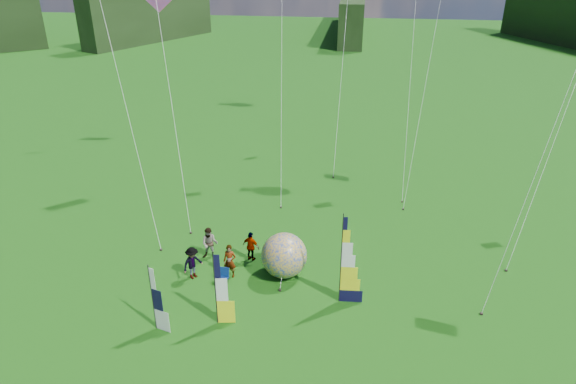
# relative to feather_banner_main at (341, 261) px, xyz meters

# --- Properties ---
(ground) EXTENTS (220.00, 220.00, 0.00)m
(ground) POSITION_rel_feather_banner_main_xyz_m (-1.60, -3.43, -2.35)
(ground) COLOR #226D11
(ground) RESTS_ON ground
(treeline_ring) EXTENTS (210.00, 210.00, 8.00)m
(treeline_ring) POSITION_rel_feather_banner_main_xyz_m (-1.60, -3.43, 1.65)
(treeline_ring) COLOR #213818
(treeline_ring) RESTS_ON ground
(feather_banner_main) EXTENTS (1.28, 0.17, 4.70)m
(feather_banner_main) POSITION_rel_feather_banner_main_xyz_m (0.00, 0.00, 0.00)
(feather_banner_main) COLOR black
(feather_banner_main) RESTS_ON ground
(side_banner_left) EXTENTS (1.03, 0.25, 3.73)m
(side_banner_left) POSITION_rel_feather_banner_main_xyz_m (-5.46, -2.37, -0.49)
(side_banner_left) COLOR yellow
(side_banner_left) RESTS_ON ground
(side_banner_far) EXTENTS (0.97, 0.38, 3.31)m
(side_banner_far) POSITION_rel_feather_banner_main_xyz_m (-8.13, -3.11, -0.70)
(side_banner_far) COLOR white
(side_banner_far) RESTS_ON ground
(bol_inflatable) EXTENTS (3.04, 3.04, 2.39)m
(bol_inflatable) POSITION_rel_feather_banner_main_xyz_m (-2.98, 1.84, -1.15)
(bol_inflatable) COLOR navy
(bol_inflatable) RESTS_ON ground
(spectator_a) EXTENTS (0.71, 0.49, 1.86)m
(spectator_a) POSITION_rel_feather_banner_main_xyz_m (-5.76, 1.32, -1.42)
(spectator_a) COLOR #66594C
(spectator_a) RESTS_ON ground
(spectator_b) EXTENTS (0.93, 0.48, 1.87)m
(spectator_b) POSITION_rel_feather_banner_main_xyz_m (-7.27, 2.85, -1.41)
(spectator_b) COLOR #66594C
(spectator_b) RESTS_ON ground
(spectator_c) EXTENTS (1.02, 1.21, 1.81)m
(spectator_c) POSITION_rel_feather_banner_main_xyz_m (-7.64, 0.92, -1.45)
(spectator_c) COLOR #66594C
(spectator_c) RESTS_ON ground
(spectator_d) EXTENTS (1.10, 0.74, 1.74)m
(spectator_d) POSITION_rel_feather_banner_main_xyz_m (-4.97, 2.97, -1.48)
(spectator_d) COLOR #66594C
(spectator_d) RESTS_ON ground
(camp_chair) EXTENTS (0.58, 0.58, 0.92)m
(camp_chair) POSITION_rel_feather_banner_main_xyz_m (-5.93, 0.51, -1.89)
(camp_chair) COLOR navy
(camp_chair) RESTS_ON ground
(kite_whale) EXTENTS (7.46, 13.69, 23.28)m
(kite_whale) POSITION_rel_feather_banner_main_xyz_m (3.74, 16.35, 9.29)
(kite_whale) COLOR black
(kite_whale) RESTS_ON ground
(kite_rainbow_delta) EXTENTS (13.02, 15.12, 15.21)m
(kite_rainbow_delta) POSITION_rel_feather_banner_main_xyz_m (-11.15, 9.40, 5.25)
(kite_rainbow_delta) COLOR #FF3E45
(kite_rainbow_delta) RESTS_ON ground
(kite_parafoil) EXTENTS (11.64, 12.41, 18.52)m
(kite_parafoil) POSITION_rel_feather_banner_main_xyz_m (9.14, 3.08, 6.91)
(kite_parafoil) COLOR red
(kite_parafoil) RESTS_ON ground
(small_kite_red) EXTENTS (3.57, 9.23, 14.08)m
(small_kite_red) POSITION_rel_feather_banner_main_xyz_m (-4.76, 12.78, 4.69)
(small_kite_red) COLOR #F45223
(small_kite_red) RESTS_ON ground
(small_kite_orange) EXTENTS (4.88, 10.25, 18.59)m
(small_kite_orange) POSITION_rel_feather_banner_main_xyz_m (4.74, 14.02, 6.94)
(small_kite_orange) COLOR orange
(small_kite_orange) RESTS_ON ground
(small_kite_yellow) EXTENTS (7.50, 10.16, 11.84)m
(small_kite_yellow) POSITION_rel_feather_banner_main_xyz_m (10.91, 7.52, 3.57)
(small_kite_yellow) COLOR #EDB709
(small_kite_yellow) RESTS_ON ground
(small_kite_pink) EXTENTS (8.01, 8.48, 16.97)m
(small_kite_pink) POSITION_rel_feather_banner_main_xyz_m (-12.41, 5.65, 6.13)
(small_kite_pink) COLOR #D32F93
(small_kite_pink) RESTS_ON ground
(small_kite_green) EXTENTS (4.77, 12.61, 18.07)m
(small_kite_green) POSITION_rel_feather_banner_main_xyz_m (-1.01, 19.91, 6.69)
(small_kite_green) COLOR green
(small_kite_green) RESTS_ON ground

